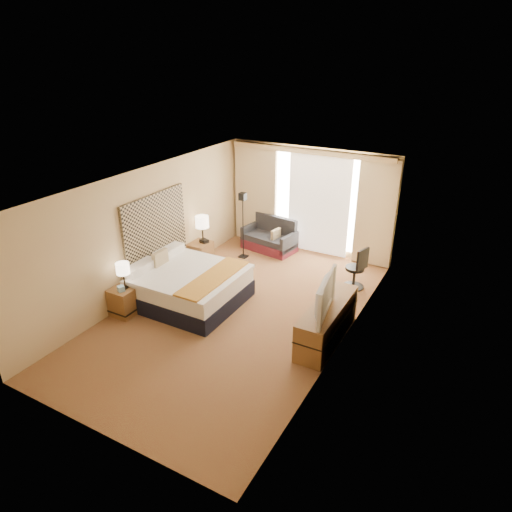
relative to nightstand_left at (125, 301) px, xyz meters
The scene contains 21 objects.
floor 2.16m from the nightstand_left, 29.31° to the left, with size 4.20×7.00×0.02m, color maroon.
ceiling 3.16m from the nightstand_left, 29.31° to the left, with size 4.20×7.00×0.02m, color white.
wall_back 5.02m from the nightstand_left, 67.66° to the left, with size 4.20×0.02×2.60m, color tan.
wall_front 3.25m from the nightstand_left, 52.65° to the right, with size 4.20×0.02×2.60m, color tan.
wall_left 1.49m from the nightstand_left, 102.36° to the left, with size 0.02×7.00×2.60m, color tan.
wall_right 4.23m from the nightstand_left, 14.81° to the left, with size 0.02×7.00×2.60m, color tan.
headboard 1.62m from the nightstand_left, 98.64° to the left, with size 0.06×1.85×1.50m, color black.
nightstand_left is the anchor object (origin of this frame).
nightstand_right 2.50m from the nightstand_left, 90.00° to the left, with size 0.45×0.52×0.55m, color olive.
media_dresser 3.85m from the nightstand_left, 15.84° to the left, with size 0.50×1.80×0.70m, color olive.
window 5.10m from the nightstand_left, 64.87° to the left, with size 2.30×0.02×2.30m, color white.
curtains 4.95m from the nightstand_left, 67.18° to the left, with size 4.12×0.19×2.56m.
bed 1.25m from the nightstand_left, 49.71° to the left, with size 2.00×1.83×0.97m.
loveseat 4.22m from the nightstand_left, 75.88° to the left, with size 1.41×0.91×0.82m.
floor_lamp 3.53m from the nightstand_left, 78.74° to the left, with size 0.21×0.21×1.63m.
desk_chair 4.75m from the nightstand_left, 41.28° to the left, with size 0.46×0.46×0.94m.
lamp_left 0.69m from the nightstand_left, ahead, with size 0.25×0.25×0.53m.
lamp_right 2.66m from the nightstand_left, 88.75° to the left, with size 0.31×0.31×0.65m.
tissue_box 0.35m from the nightstand_left, 66.18° to the right, with size 0.11×0.11×0.10m, color #84B3CC.
telephone 2.59m from the nightstand_left, 88.54° to the left, with size 0.19×0.15×0.07m, color black.
television 3.80m from the nightstand_left, 11.28° to the left, with size 1.15×0.15×0.66m, color black.
Camera 1 is at (3.99, -6.48, 4.70)m, focal length 32.00 mm.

